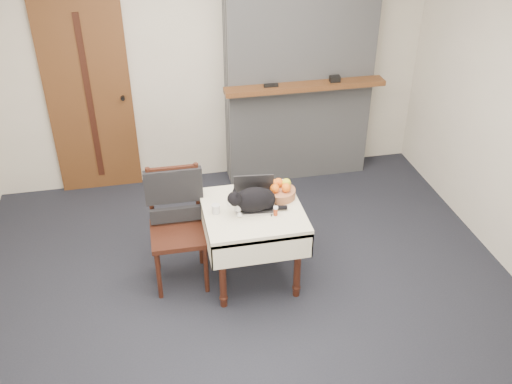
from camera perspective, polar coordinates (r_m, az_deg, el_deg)
ground at (r=4.79m, az=-0.76°, el=-9.91°), size 4.50×4.50×0.00m
room_shell at (r=4.27m, az=-2.16°, el=12.32°), size 4.52×4.01×2.61m
door at (r=5.92m, az=-16.30°, el=8.94°), size 0.82×0.10×2.00m
chimney at (r=5.88m, az=4.40°, el=13.10°), size 1.62×0.48×2.60m
side_table at (r=4.57m, az=-0.33°, el=-2.82°), size 0.78×0.78×0.70m
laptop at (r=4.52m, az=-0.16°, el=-0.63°), size 0.35×0.31×0.24m
cat at (r=4.43m, az=-0.12°, el=-0.77°), size 0.49×0.24×0.23m
cream_jar at (r=4.45m, az=-4.04°, el=-1.71°), size 0.07×0.07×0.07m
pill_bottle at (r=4.41m, az=1.98°, el=-1.90°), size 0.04×0.04×0.08m
fruit_basket at (r=4.63m, az=2.40°, el=0.14°), size 0.25×0.25×0.14m
desk_clutter at (r=4.54m, az=1.92°, el=-1.32°), size 0.10×0.11×0.01m
chair at (r=4.64m, az=-8.01°, el=-1.81°), size 0.46×0.45×1.00m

